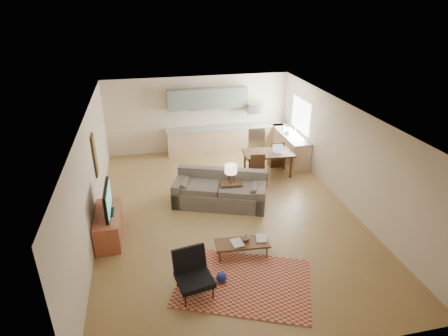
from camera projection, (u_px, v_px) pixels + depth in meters
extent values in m
plane|color=olive|center=(226.00, 212.00, 9.93)|extent=(9.00, 9.00, 0.00)
plane|color=white|center=(227.00, 114.00, 8.78)|extent=(9.00, 9.00, 0.00)
plane|color=beige|center=(199.00, 114.00, 13.33)|extent=(6.50, 0.00, 6.50)
plane|color=beige|center=(295.00, 294.00, 5.37)|extent=(6.50, 0.00, 6.50)
plane|color=beige|center=(91.00, 178.00, 8.72)|extent=(0.00, 9.00, 9.00)
plane|color=beige|center=(345.00, 155.00, 9.98)|extent=(0.00, 9.00, 9.00)
cube|color=#A5A8AD|center=(254.00, 137.00, 13.82)|extent=(0.62, 0.62, 0.90)
cube|color=#A5A8AD|center=(255.00, 108.00, 13.37)|extent=(0.62, 0.40, 0.35)
cube|color=slate|center=(208.00, 98.00, 12.99)|extent=(2.80, 0.34, 0.70)
cube|color=white|center=(301.00, 115.00, 12.55)|extent=(0.02, 1.40, 1.05)
cube|color=maroon|center=(244.00, 282.00, 7.50)|extent=(3.12, 2.68, 0.02)
imported|color=maroon|center=(232.00, 244.00, 8.04)|extent=(0.31, 0.38, 0.03)
imported|color=navy|center=(256.00, 238.00, 8.25)|extent=(0.38, 0.43, 0.02)
imported|color=black|center=(246.00, 237.00, 8.14)|extent=(0.20, 0.20, 0.18)
imported|color=beige|center=(284.00, 127.00, 13.06)|extent=(0.11, 0.11, 0.19)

